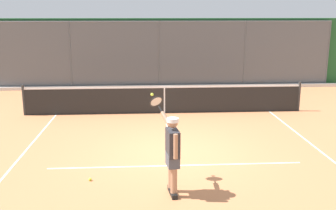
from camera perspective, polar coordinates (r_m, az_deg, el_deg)
ground_plane at (r=10.07m, az=0.75°, el=-6.93°), size 60.00×60.00×0.00m
court_line_markings at (r=8.98m, az=1.33°, el=-9.52°), size 7.67×9.02×0.01m
fence_backdrop at (r=19.04m, az=-1.44°, el=7.66°), size 19.33×1.37×3.24m
tennis_net at (r=13.82m, az=-0.53°, el=0.82°), size 9.86×0.09×1.07m
tennis_player at (r=7.56m, az=0.61°, el=-6.68°), size 0.59×1.30×1.85m
tennis_ball_mid_court at (r=8.61m, az=-11.31°, el=-10.61°), size 0.07×0.07×0.07m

